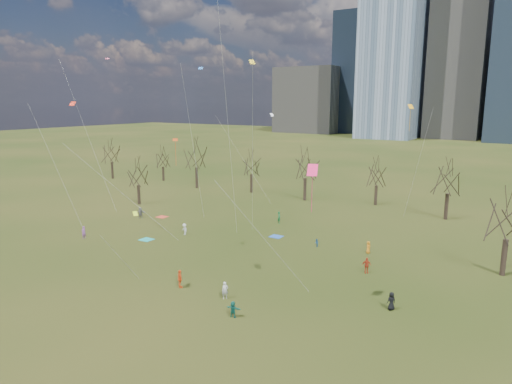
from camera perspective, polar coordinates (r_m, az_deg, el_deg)
The scene contains 18 objects.
ground at distance 46.45m, azimuth -7.96°, elevation -11.00°, with size 500.00×500.00×0.00m, color black.
downtown_skyline at distance 246.31m, azimuth 25.53°, elevation 15.24°, with size 212.50×78.00×118.00m.
bare_tree_row at distance 76.28m, azimuth 9.97°, elevation 2.51°, with size 113.04×29.80×9.50m.
blanket_teal at distance 60.72m, azimuth -13.53°, elevation -5.80°, with size 1.60×1.50×0.03m, color teal.
blanket_navy at distance 60.40m, azimuth 2.54°, elevation -5.58°, with size 1.60×1.50×0.03m, color #2657B2.
blanket_crimson at distance 71.81m, azimuth -11.66°, elevation -3.07°, with size 1.60×1.50×0.03m, color red.
person_1 at distance 42.11m, azimuth -3.89°, elevation -12.16°, with size 0.58×0.38×1.59m, color silver.
person_4 at distance 44.84m, azimuth -9.49°, elevation -10.67°, with size 1.04×0.43×1.77m, color #FC5A1C.
person_5 at distance 38.81m, azimuth -2.89°, elevation -14.43°, with size 1.30×0.41×1.40m, color #176959.
person_6 at distance 41.59m, azimuth 16.56°, elevation -12.94°, with size 0.78×0.51×1.59m, color black.
person_7 at distance 63.46m, azimuth -20.74°, elevation -4.73°, with size 0.60×0.39×1.64m, color #9D55AA.
person_8 at distance 56.53m, azimuth 7.58°, elevation -6.34°, with size 0.49×0.38×1.02m, color #245B9E.
person_9 at distance 61.82m, azimuth -8.93°, elevation -4.60°, with size 0.97×0.56×1.51m, color silver.
person_10 at distance 49.16m, azimuth 13.65°, elevation -8.89°, with size 0.98×0.41×1.68m, color red.
person_11 at distance 71.72m, azimuth -14.25°, elevation -2.52°, with size 1.57×0.50×1.69m, color slate.
person_12 at distance 55.35m, azimuth 13.86°, elevation -6.72°, with size 0.72×0.47×1.47m, color orange.
person_13 at distance 66.65m, azimuth 2.91°, elevation -3.20°, with size 0.64×0.42×1.75m, color #166531.
kites_airborne at distance 53.84m, azimuth -3.97°, elevation 5.56°, with size 47.50×43.49×31.31m.
Camera 1 is at (27.75, -32.87, 17.54)m, focal length 32.00 mm.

